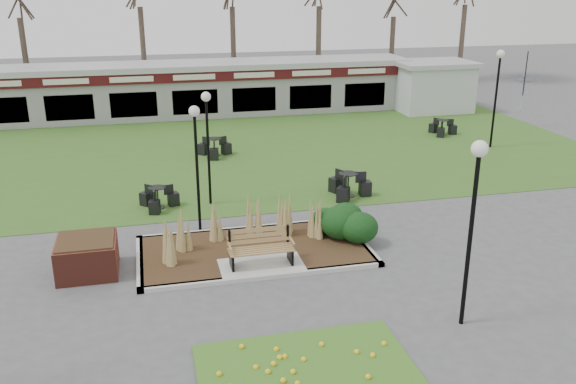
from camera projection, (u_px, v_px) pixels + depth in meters
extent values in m
plane|color=#515154|center=(263.00, 272.00, 15.89)|extent=(100.00, 100.00, 0.00)
cube|color=#39641F|center=(210.00, 152.00, 26.90)|extent=(34.00, 16.00, 0.02)
cube|color=#3B7020|center=(309.00, 376.00, 11.65)|extent=(4.20, 3.00, 0.08)
cube|color=#362715|center=(254.00, 251.00, 16.97)|extent=(6.22, 3.22, 0.12)
cube|color=#B7B7B2|center=(266.00, 277.00, 15.49)|extent=(6.40, 0.18, 0.12)
cube|color=#B7B7B2|center=(245.00, 229.00, 18.45)|extent=(6.40, 0.18, 0.12)
cube|color=#B7B7B2|center=(140.00, 262.00, 16.29)|extent=(0.18, 3.40, 0.12)
cube|color=#B7B7B2|center=(360.00, 240.00, 17.65)|extent=(0.18, 3.40, 0.12)
cube|color=#B7B7B2|center=(261.00, 267.00, 16.00)|extent=(2.20, 1.20, 0.13)
cone|color=#A38B51|center=(183.00, 230.00, 16.71)|extent=(0.36, 0.36, 1.15)
cone|color=#A38B51|center=(218.00, 222.00, 17.29)|extent=(0.36, 0.36, 1.15)
cone|color=#A38B51|center=(254.00, 216.00, 17.72)|extent=(0.36, 0.36, 1.15)
cone|color=#A38B51|center=(286.00, 216.00, 17.73)|extent=(0.36, 0.36, 1.15)
cone|color=#A38B51|center=(316.00, 218.00, 17.54)|extent=(0.36, 0.36, 1.15)
cone|color=#A38B51|center=(166.00, 244.00, 15.86)|extent=(0.36, 0.36, 1.15)
ellipsoid|color=black|center=(341.00, 222.00, 17.55)|extent=(1.21, 1.10, 0.99)
ellipsoid|color=black|center=(359.00, 228.00, 17.28)|extent=(1.10, 1.00, 0.90)
ellipsoid|color=black|center=(346.00, 217.00, 18.09)|extent=(1.06, 0.96, 0.86)
ellipsoid|color=black|center=(326.00, 220.00, 17.98)|extent=(0.92, 0.84, 0.76)
cube|color=olive|center=(261.00, 250.00, 15.84)|extent=(1.70, 0.57, 0.04)
cube|color=olive|center=(259.00, 235.00, 16.03)|extent=(1.70, 0.13, 0.44)
cube|color=black|center=(232.00, 260.00, 15.74)|extent=(0.06, 0.55, 0.42)
cube|color=black|center=(290.00, 254.00, 16.08)|extent=(0.06, 0.55, 0.42)
cube|color=black|center=(229.00, 239.00, 15.86)|extent=(0.06, 0.06, 0.50)
cube|color=black|center=(288.00, 234.00, 16.20)|extent=(0.06, 0.06, 0.50)
cube|color=olive|center=(230.00, 247.00, 15.58)|extent=(0.05, 0.50, 0.04)
cube|color=olive|center=(292.00, 241.00, 15.94)|extent=(0.05, 0.50, 0.04)
cube|color=maroon|center=(87.00, 257.00, 15.69)|extent=(1.50, 1.50, 0.90)
cube|color=#362715|center=(85.00, 240.00, 15.54)|extent=(1.40, 1.40, 0.06)
cube|color=gray|center=(193.00, 92.00, 33.82)|extent=(24.00, 3.00, 2.60)
cube|color=#440E10|center=(194.00, 77.00, 32.05)|extent=(24.00, 0.18, 0.55)
cube|color=#BCBCC1|center=(191.00, 65.00, 33.34)|extent=(24.60, 3.40, 0.30)
cube|color=silver|center=(194.00, 77.00, 31.94)|extent=(22.00, 0.02, 0.28)
cube|color=black|center=(195.00, 102.00, 32.58)|extent=(22.00, 0.10, 1.30)
cube|color=silver|center=(432.00, 88.00, 34.94)|extent=(4.00, 3.00, 2.60)
cube|color=#BCBCC1|center=(434.00, 63.00, 34.48)|extent=(4.40, 3.40, 0.25)
cylinder|color=#47382B|center=(38.00, 56.00, 38.76)|extent=(0.36, 0.36, 5.17)
cylinder|color=#47382B|center=(135.00, 53.00, 40.08)|extent=(0.36, 0.36, 5.17)
cylinder|color=#47382B|center=(226.00, 51.00, 41.39)|extent=(0.36, 0.36, 5.17)
cylinder|color=#47382B|center=(311.00, 49.00, 42.71)|extent=(0.36, 0.36, 5.17)
cylinder|color=#47382B|center=(390.00, 47.00, 44.02)|extent=(0.36, 0.36, 5.17)
cylinder|color=#47382B|center=(466.00, 45.00, 45.34)|extent=(0.36, 0.36, 5.17)
cylinder|color=black|center=(469.00, 244.00, 12.87)|extent=(0.10, 0.10, 3.85)
sphere|color=white|center=(480.00, 149.00, 12.18)|extent=(0.35, 0.35, 0.35)
cylinder|color=black|center=(197.00, 175.00, 17.96)|extent=(0.09, 0.09, 3.52)
sphere|color=white|center=(194.00, 111.00, 17.33)|extent=(0.32, 0.32, 0.32)
cylinder|color=black|center=(208.00, 154.00, 20.09)|extent=(0.09, 0.09, 3.52)
sphere|color=white|center=(206.00, 97.00, 19.46)|extent=(0.32, 0.32, 0.32)
cylinder|color=black|center=(495.00, 104.00, 26.95)|extent=(0.10, 0.10, 4.00)
sphere|color=white|center=(501.00, 54.00, 26.24)|extent=(0.36, 0.36, 0.36)
cylinder|color=black|center=(159.00, 207.00, 20.26)|extent=(0.42, 0.42, 0.03)
cylinder|color=black|center=(158.00, 198.00, 20.14)|extent=(0.05, 0.05, 0.69)
cylinder|color=black|center=(157.00, 187.00, 20.03)|extent=(0.58, 0.58, 0.02)
cube|color=black|center=(173.00, 199.00, 20.43)|extent=(0.41, 0.41, 0.44)
cube|color=black|center=(146.00, 199.00, 20.44)|extent=(0.46, 0.46, 0.44)
cube|color=black|center=(155.00, 207.00, 19.69)|extent=(0.40, 0.40, 0.44)
cylinder|color=black|center=(348.00, 196.00, 21.35)|extent=(0.50, 0.50, 0.03)
cylinder|color=black|center=(348.00, 185.00, 21.22)|extent=(0.06, 0.06, 0.81)
cylinder|color=black|center=(349.00, 173.00, 21.08)|extent=(0.68, 0.68, 0.03)
cube|color=black|center=(365.00, 188.00, 21.36)|extent=(0.41, 0.41, 0.52)
cube|color=black|center=(336.00, 185.00, 21.72)|extent=(0.51, 0.51, 0.52)
cube|color=black|center=(343.00, 195.00, 20.72)|extent=(0.53, 0.53, 0.52)
cylinder|color=black|center=(215.00, 156.00, 26.19)|extent=(0.46, 0.46, 0.03)
cylinder|color=black|center=(215.00, 147.00, 26.07)|extent=(0.05, 0.05, 0.75)
cylinder|color=black|center=(214.00, 139.00, 25.94)|extent=(0.63, 0.63, 0.03)
cube|color=black|center=(226.00, 149.00, 26.43)|extent=(0.46, 0.46, 0.48)
cube|color=black|center=(203.00, 149.00, 26.35)|extent=(0.50, 0.50, 0.48)
cube|color=black|center=(214.00, 154.00, 25.58)|extent=(0.40, 0.40, 0.48)
cylinder|color=black|center=(442.00, 134.00, 29.81)|extent=(0.43, 0.43, 0.03)
cylinder|color=black|center=(442.00, 127.00, 29.69)|extent=(0.05, 0.05, 0.70)
cylinder|color=black|center=(443.00, 120.00, 29.57)|extent=(0.59, 0.59, 0.02)
cube|color=black|center=(453.00, 130.00, 29.82)|extent=(0.36, 0.36, 0.45)
cube|color=black|center=(433.00, 128.00, 30.13)|extent=(0.44, 0.44, 0.45)
cube|color=black|center=(441.00, 132.00, 29.26)|extent=(0.46, 0.46, 0.45)
cylinder|color=black|center=(521.00, 106.00, 30.96)|extent=(0.06, 0.06, 2.20)
imported|color=#2D5CA0|center=(523.00, 94.00, 30.75)|extent=(2.25, 2.29, 2.00)
imported|color=black|center=(55.00, 90.00, 37.78)|extent=(4.52, 1.85, 1.46)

